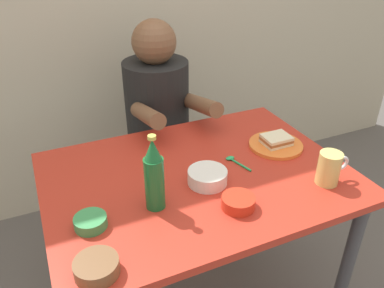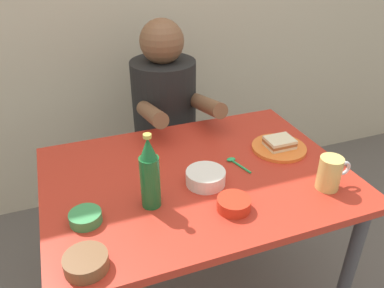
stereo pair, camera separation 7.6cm
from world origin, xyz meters
TOP-DOWN VIEW (x-y plane):
  - dining_table at (0.00, 0.00)m, footprint 1.10×0.80m
  - stool at (0.07, 0.63)m, footprint 0.34×0.34m
  - person_seated at (0.07, 0.62)m, footprint 0.33×0.56m
  - plate_orange at (0.38, 0.05)m, footprint 0.22×0.22m
  - sandwich at (0.38, 0.05)m, footprint 0.11×0.09m
  - beer_mug at (0.40, -0.24)m, footprint 0.13×0.08m
  - beer_bottle at (-0.20, -0.11)m, footprint 0.06×0.06m
  - sauce_bowl_chili at (0.04, -0.23)m, footprint 0.11×0.11m
  - condiment_bowl_brown at (-0.43, -0.31)m, footprint 0.12×0.12m
  - rice_bowl_white at (0.01, -0.07)m, footprint 0.14×0.14m
  - dip_bowl_green at (-0.41, -0.12)m, footprint 0.10×0.10m
  - spoon at (0.16, 0.02)m, footprint 0.05×0.12m

SIDE VIEW (x-z plane):
  - stool at x=0.07m, z-range 0.12..0.57m
  - dining_table at x=0.00m, z-range 0.28..1.02m
  - spoon at x=0.16m, z-range 0.74..0.75m
  - plate_orange at x=0.38m, z-range 0.74..0.75m
  - dip_bowl_green at x=-0.41m, z-range 0.74..0.78m
  - sauce_bowl_chili at x=0.04m, z-range 0.74..0.78m
  - condiment_bowl_brown at x=-0.43m, z-range 0.74..0.78m
  - person_seated at x=0.07m, z-range 0.41..1.13m
  - rice_bowl_white at x=0.01m, z-range 0.74..0.79m
  - sandwich at x=0.38m, z-range 0.75..0.79m
  - beer_mug at x=0.40m, z-range 0.74..0.86m
  - beer_bottle at x=-0.20m, z-range 0.73..0.99m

